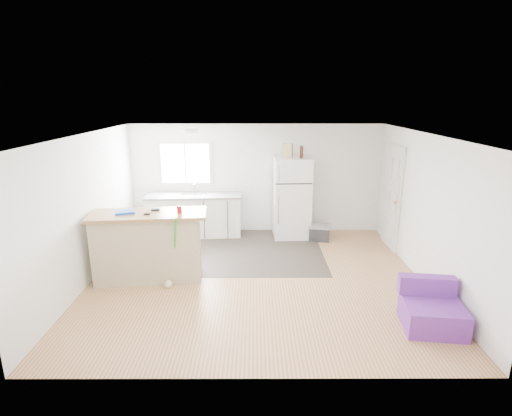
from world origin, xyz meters
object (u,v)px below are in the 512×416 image
at_px(cardboard_box, 288,151).
at_px(purple_seat, 432,311).
at_px(mop, 170,273).
at_px(bottle_left, 302,152).
at_px(blue_tray, 125,212).
at_px(bottle_right, 301,151).
at_px(kitchen_cabinets, 194,215).
at_px(cooler, 319,232).
at_px(refrigerator, 292,198).
at_px(cleaner_jug, 191,272).
at_px(peninsula, 148,246).
at_px(red_cup, 179,209).

bearing_deg(cardboard_box, purple_seat, -64.58).
height_order(mop, bottle_left, bottle_left).
xyz_separation_m(mop, blue_tray, (-0.74, 0.30, 0.94)).
distance_m(bottle_left, bottle_right, 0.10).
bearing_deg(kitchen_cabinets, purple_seat, -48.42).
relative_size(cooler, bottle_right, 1.96).
bearing_deg(mop, refrigerator, 18.29).
xyz_separation_m(bottle_left, bottle_right, (0.01, 0.10, 0.00)).
bearing_deg(cooler, cleaner_jug, -131.07).
bearing_deg(peninsula, kitchen_cabinets, 72.93).
xyz_separation_m(kitchen_cabinets, peninsula, (-0.44, -2.18, 0.12)).
distance_m(refrigerator, bottle_left, 1.01).
bearing_deg(peninsula, red_cup, -6.20).
relative_size(kitchen_cabinets, purple_seat, 2.51).
bearing_deg(kitchen_cabinets, cleaner_jug, -87.15).
xyz_separation_m(cleaner_jug, bottle_left, (2.03, 2.08, 1.72)).
bearing_deg(cleaner_jug, refrigerator, 60.12).
height_order(red_cup, bottle_left, bottle_left).
bearing_deg(blue_tray, bottle_left, 33.77).
bearing_deg(refrigerator, cooler, -28.52).
distance_m(kitchen_cabinets, blue_tray, 2.43).
xyz_separation_m(purple_seat, red_cup, (-3.57, 1.46, 0.99)).
bearing_deg(refrigerator, kitchen_cabinets, 175.79).
bearing_deg(bottle_left, peninsula, -143.31).
height_order(kitchen_cabinets, bottle_left, bottle_left).
xyz_separation_m(peninsula, blue_tray, (-0.33, -0.01, 0.59)).
bearing_deg(mop, bottle_right, 16.20).
xyz_separation_m(kitchen_cabinets, bottle_right, (2.30, -0.04, 1.39)).
xyz_separation_m(cooler, cardboard_box, (-0.70, 0.22, 1.71)).
bearing_deg(peninsula, cooler, 24.71).
bearing_deg(red_cup, bottle_right, 44.37).
relative_size(peninsula, refrigerator, 1.12).
bearing_deg(cleaner_jug, cooler, 48.43).
relative_size(red_cup, blue_tray, 0.40).
distance_m(refrigerator, red_cup, 2.95).
distance_m(red_cup, cardboard_box, 2.88).
xyz_separation_m(cleaner_jug, cardboard_box, (1.75, 2.11, 1.74)).
bearing_deg(cleaner_jug, bottle_right, 57.72).
xyz_separation_m(mop, bottle_left, (2.32, 2.35, 1.62)).
height_order(refrigerator, cardboard_box, cardboard_box).
xyz_separation_m(refrigerator, blue_tray, (-2.89, -2.13, 0.30)).
bearing_deg(bottle_left, refrigerator, 153.60).
relative_size(cooler, cardboard_box, 1.63).
relative_size(purple_seat, bottle_left, 3.34).
distance_m(cooler, blue_tray, 4.06).
bearing_deg(kitchen_cabinets, peninsula, -105.14).
height_order(peninsula, mop, mop).
bearing_deg(red_cup, cleaner_jug, -16.66).
distance_m(cooler, mop, 3.48).
height_order(kitchen_cabinets, bottle_right, bottle_right).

